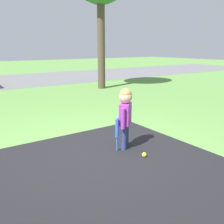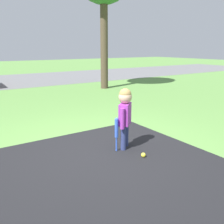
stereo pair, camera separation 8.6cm
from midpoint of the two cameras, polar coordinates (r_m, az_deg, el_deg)
name	(u,v)px [view 2 (the right image)]	position (r m, az deg, el deg)	size (l,w,h in m)	color
ground_plane	(98,150)	(4.38, -2.55, -8.57)	(60.00, 60.00, 0.00)	#5B8C42
child	(125,110)	(4.24, 3.58, 0.44)	(0.35, 0.31, 1.06)	navy
baseball_bat	(117,130)	(4.18, 1.63, -4.07)	(0.06, 0.06, 0.59)	blue
sports_ball	(143,155)	(4.11, 7.79, -9.71)	(0.08, 0.08, 0.08)	yellow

